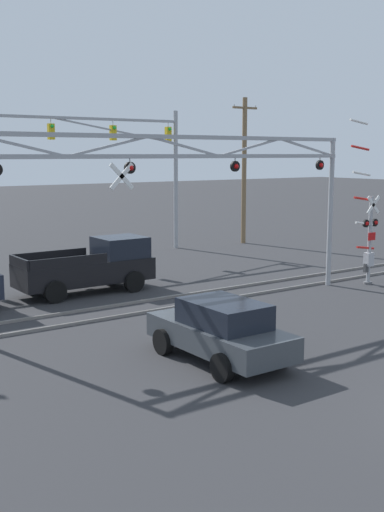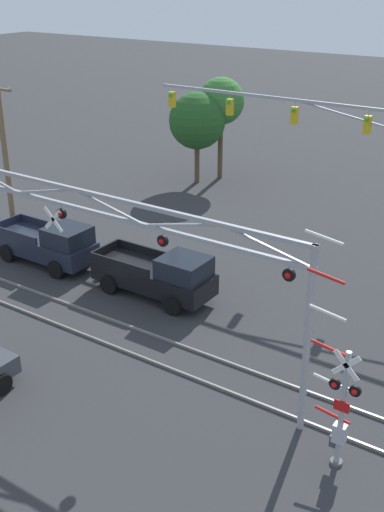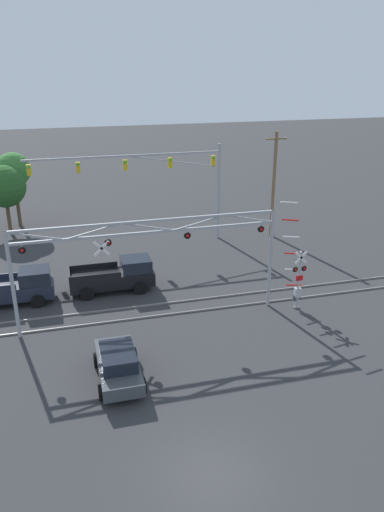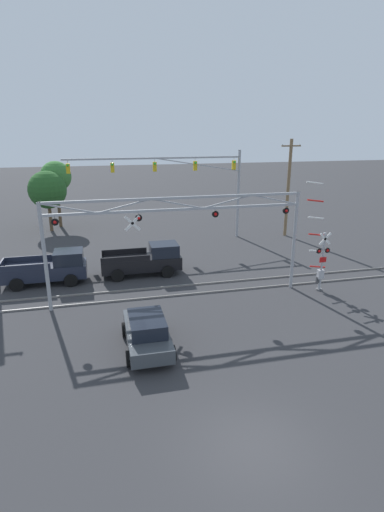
% 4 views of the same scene
% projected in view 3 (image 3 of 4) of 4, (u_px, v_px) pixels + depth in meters
% --- Properties ---
extents(ground_plane, '(200.00, 200.00, 0.00)m').
position_uv_depth(ground_plane, '(212.00, 475.00, 17.99)').
color(ground_plane, '#303033').
extents(rail_track_near, '(80.00, 0.08, 0.10)m').
position_uv_depth(rail_track_near, '(150.00, 317.00, 28.88)').
color(rail_track_near, gray).
rests_on(rail_track_near, ground_plane).
extents(rail_track_far, '(80.00, 0.08, 0.10)m').
position_uv_depth(rail_track_far, '(146.00, 306.00, 30.17)').
color(rail_track_far, gray).
rests_on(rail_track_far, ground_plane).
extents(crossing_gantry, '(14.59, 0.26, 6.01)m').
position_uv_depth(crossing_gantry, '(148.00, 246.00, 26.96)').
color(crossing_gantry, '#9EA0A5').
rests_on(crossing_gantry, ground_plane).
extents(crossing_signal_mast, '(1.92, 0.35, 6.74)m').
position_uv_depth(crossing_signal_mast, '(297.00, 277.00, 29.18)').
color(crossing_signal_mast, '#9EA0A5').
rests_on(crossing_signal_mast, ground_plane).
extents(traffic_signal_span, '(15.03, 0.39, 7.77)m').
position_uv_depth(traffic_signal_span, '(166.00, 174.00, 38.64)').
color(traffic_signal_span, '#9EA0A5').
rests_on(traffic_signal_span, ground_plane).
extents(pickup_truck_lead, '(5.34, 2.14, 2.10)m').
position_uv_depth(pickup_truck_lead, '(117.00, 276.00, 31.91)').
color(pickup_truck_lead, black).
rests_on(pickup_truck_lead, ground_plane).
extents(pickup_truck_following, '(5.16, 2.14, 2.10)m').
position_uv_depth(pickup_truck_following, '(15.00, 288.00, 30.25)').
color(pickup_truck_following, '#1E2333').
rests_on(pickup_truck_following, ground_plane).
extents(sedan_waiting, '(2.09, 4.35, 1.63)m').
position_uv_depth(sedan_waiting, '(118.00, 364.00, 23.05)').
color(sedan_waiting, '#3D4247').
rests_on(sedan_waiting, ground_plane).
extents(utility_pole_right, '(1.80, 0.28, 8.67)m').
position_uv_depth(utility_pole_right, '(274.00, 184.00, 40.57)').
color(utility_pole_right, brown).
rests_on(utility_pole_right, ground_plane).
extents(background_tree_beyond_span, '(3.55, 3.55, 5.77)m').
position_uv_depth(background_tree_beyond_span, '(4.00, 187.00, 41.68)').
color(background_tree_beyond_span, brown).
rests_on(background_tree_beyond_span, ground_plane).
extents(background_tree_far_left_verge, '(2.96, 2.96, 6.52)m').
position_uv_depth(background_tree_far_left_verge, '(13.00, 170.00, 42.95)').
color(background_tree_far_left_verge, brown).
rests_on(background_tree_far_left_verge, ground_plane).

